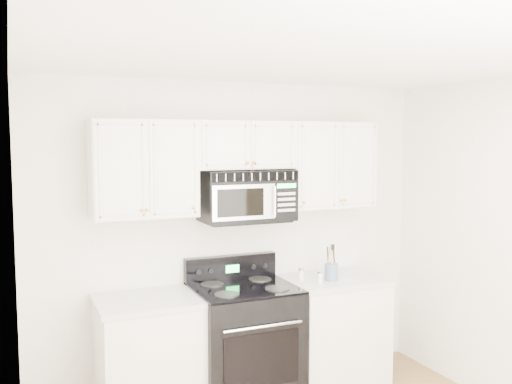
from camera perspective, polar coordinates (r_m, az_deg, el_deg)
room at (r=3.39m, az=8.89°, el=-8.81°), size 3.51×3.51×2.61m
base_cabinet_left at (r=4.64m, az=-10.20°, el=-16.23°), size 0.86×0.65×0.92m
base_cabinet_right at (r=5.21m, az=7.70°, el=-13.73°), size 0.86×0.65×0.92m
range at (r=4.80m, az=-1.20°, el=-14.64°), size 0.81×0.74×1.13m
upper_cabinets at (r=4.70m, az=-1.38°, el=3.00°), size 2.44×0.37×0.75m
microwave at (r=4.71m, az=-0.90°, el=-0.33°), size 0.76×0.43×0.42m
utensil_crock at (r=4.96m, az=7.54°, el=-7.84°), size 0.11×0.11×0.31m
shaker_salt at (r=4.84m, az=6.42°, el=-8.48°), size 0.04×0.04×0.10m
shaker_pepper at (r=4.92m, az=4.54°, el=-8.20°), size 0.05×0.05×0.11m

